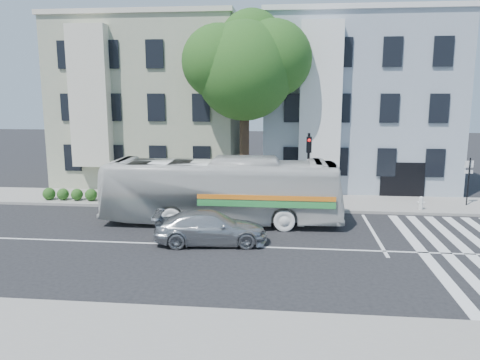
# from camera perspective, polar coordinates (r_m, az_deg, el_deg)

# --- Properties ---
(ground) EXTENTS (120.00, 120.00, 0.00)m
(ground) POSITION_cam_1_polar(r_m,az_deg,el_deg) (19.68, -1.89, -8.03)
(ground) COLOR black
(ground) RESTS_ON ground
(sidewalk_far) EXTENTS (80.00, 4.00, 0.15)m
(sidewalk_far) POSITION_cam_1_polar(r_m,az_deg,el_deg) (27.32, 0.42, -2.56)
(sidewalk_far) COLOR gray
(sidewalk_far) RESTS_ON ground
(sidewalk_near) EXTENTS (80.00, 4.00, 0.15)m
(sidewalk_near) POSITION_cam_1_polar(r_m,az_deg,el_deg) (12.45, -7.28, -19.39)
(sidewalk_near) COLOR gray
(sidewalk_near) RESTS_ON ground
(building_left) EXTENTS (12.00, 10.00, 11.00)m
(building_left) POSITION_cam_1_polar(r_m,az_deg,el_deg) (34.84, -10.08, 9.12)
(building_left) COLOR #979E84
(building_left) RESTS_ON ground
(building_right) EXTENTS (12.00, 10.00, 11.00)m
(building_right) POSITION_cam_1_polar(r_m,az_deg,el_deg) (33.77, 13.70, 8.94)
(building_right) COLOR #8F9DAA
(building_right) RESTS_ON ground
(street_tree) EXTENTS (7.30, 5.90, 11.10)m
(street_tree) POSITION_cam_1_polar(r_m,az_deg,el_deg) (27.38, 0.72, 13.81)
(street_tree) COLOR #2D2116
(street_tree) RESTS_ON ground
(bus) EXTENTS (3.00, 11.62, 3.22)m
(bus) POSITION_cam_1_polar(r_m,az_deg,el_deg) (22.71, -2.27, -1.30)
(bus) COLOR silver
(bus) RESTS_ON ground
(sedan) EXTENTS (2.49, 4.95, 1.38)m
(sedan) POSITION_cam_1_polar(r_m,az_deg,el_deg) (19.85, -3.59, -5.80)
(sedan) COLOR #B2B5B9
(sedan) RESTS_ON ground
(hedge) EXTENTS (8.28, 3.68, 0.70)m
(hedge) POSITION_cam_1_polar(r_m,az_deg,el_deg) (27.66, -14.47, -1.84)
(hedge) COLOR #27611F
(hedge) RESTS_ON sidewalk_far
(traffic_signal) EXTENTS (0.44, 0.53, 4.17)m
(traffic_signal) POSITION_cam_1_polar(r_m,az_deg,el_deg) (25.38, 8.35, 2.34)
(traffic_signal) COLOR black
(traffic_signal) RESTS_ON ground
(fire_hydrant) EXTENTS (0.39, 0.23, 0.71)m
(fire_hydrant) POSITION_cam_1_polar(r_m,az_deg,el_deg) (26.76, 21.19, -2.60)
(fire_hydrant) COLOR silver
(fire_hydrant) RESTS_ON sidewalk_far
(far_sign_pole) EXTENTS (0.48, 0.19, 2.65)m
(far_sign_pole) POSITION_cam_1_polar(r_m,az_deg,el_deg) (28.62, 26.10, 0.52)
(far_sign_pole) COLOR black
(far_sign_pole) RESTS_ON sidewalk_far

